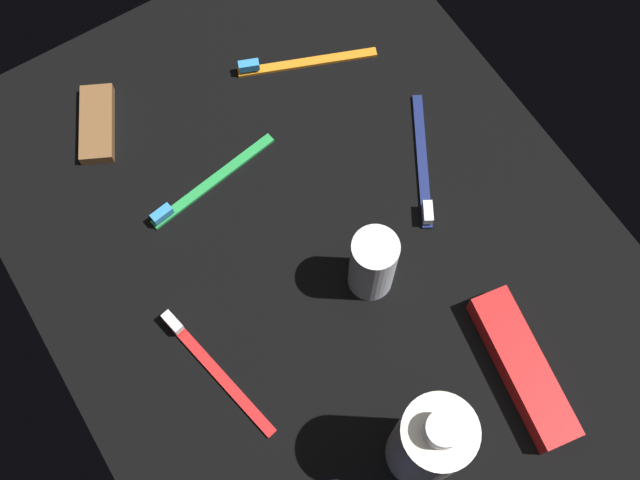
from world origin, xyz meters
The scene contains 9 objects.
ground_plane centered at (0.00, 0.00, -0.60)cm, with size 84.00×64.00×1.20cm, color black.
bodywash_bottle centered at (-25.12, 3.52, 8.66)cm, with size 7.02×7.02×19.01cm.
deodorant_stick centered at (-6.21, -2.86, 5.33)cm, with size 5.11×5.11×10.66cm, color silver.
toothbrush_green centered at (14.09, 7.28, 0.61)cm, with size 3.94×17.97×2.10cm.
toothbrush_red centered at (-5.31, 17.50, 0.61)cm, with size 17.90×4.61×2.10cm.
toothbrush_orange centered at (22.90, -11.24, 0.61)cm, with size 7.84×17.14×2.10cm.
toothbrush_navy centered at (2.19, -16.12, 0.61)cm, with size 16.06×10.28×2.10cm.
toothpaste_box_red centered at (-23.86, -10.94, 1.60)cm, with size 17.60×4.40×3.20cm, color red.
snack_bar_brown centered at (28.48, 14.59, 0.75)cm, with size 10.40×4.00×1.50cm, color brown.
Camera 1 is at (-27.41, 17.29, 86.09)cm, focal length 44.27 mm.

